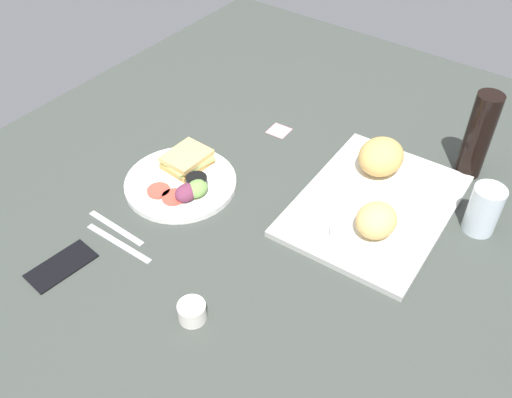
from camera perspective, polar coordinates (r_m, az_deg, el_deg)
name	(u,v)px	position (r cm, az deg, el deg)	size (l,w,h in cm)	color
ground_plane	(251,206)	(135.76, -0.52, -0.74)	(190.00, 150.00, 3.00)	#383D38
serving_tray	(374,205)	(135.61, 12.00, -0.63)	(45.00, 33.00, 1.60)	#B2B2AD
bread_plate_near	(379,162)	(141.00, 12.45, 3.72)	(21.45, 21.45, 9.83)	white
bread_plate_far	(376,227)	(125.08, 12.10, -2.81)	(19.95, 19.95, 8.31)	white
plate_with_salad	(183,179)	(139.40, -7.42, 2.00)	(27.67, 27.67, 5.40)	white
drinking_glass	(484,210)	(134.06, 22.23, -1.01)	(7.13, 7.13, 11.93)	silver
soda_bottle	(478,136)	(146.34, 21.74, 6.02)	(6.40, 6.40, 22.92)	black
espresso_cup	(192,312)	(111.51, -6.54, -11.35)	(5.60, 5.60, 4.00)	silver
fork	(116,228)	(132.08, -14.10, -2.84)	(17.00, 1.40, 0.50)	#B7B7BC
knife	(118,243)	(128.52, -13.86, -4.37)	(19.00, 1.40, 0.50)	#B7B7BC
cell_phone	(61,265)	(127.30, -19.26, -6.40)	(14.40, 7.20, 0.80)	black
sticky_note	(279,131)	(157.49, 2.36, 6.99)	(5.60, 5.60, 0.12)	pink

